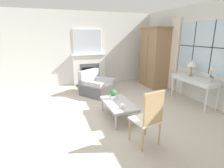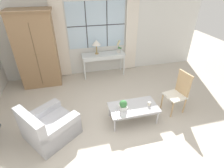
{
  "view_description": "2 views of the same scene",
  "coord_description": "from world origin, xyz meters",
  "px_view_note": "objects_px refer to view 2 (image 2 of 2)",
  "views": [
    {
      "loc": [
        3.91,
        -1.06,
        1.91
      ],
      "look_at": [
        0.25,
        0.2,
        0.83
      ],
      "focal_mm": 28.0,
      "sensor_mm": 36.0,
      "label": 1
    },
    {
      "loc": [
        -0.89,
        -2.55,
        2.92
      ],
      "look_at": [
        -0.13,
        0.51,
        0.96
      ],
      "focal_mm": 28.0,
      "sensor_mm": 36.0,
      "label": 2
    }
  ],
  "objects_px": {
    "potted_orchid": "(119,48)",
    "armchair_upholstered": "(49,127)",
    "pillar_candle": "(149,104)",
    "armoire": "(37,50)",
    "table_lamp": "(96,43)",
    "coffee_table": "(133,108)",
    "potted_plant_small": "(123,105)",
    "console_table": "(103,56)",
    "side_chair_wooden": "(179,90)"
  },
  "relations": [
    {
      "from": "potted_orchid",
      "to": "armchair_upholstered",
      "type": "relative_size",
      "value": 0.33
    },
    {
      "from": "armchair_upholstered",
      "to": "pillar_candle",
      "type": "bearing_deg",
      "value": 0.08
    },
    {
      "from": "armoire",
      "to": "table_lamp",
      "type": "distance_m",
      "value": 1.76
    },
    {
      "from": "table_lamp",
      "to": "armchair_upholstered",
      "type": "height_order",
      "value": "table_lamp"
    },
    {
      "from": "table_lamp",
      "to": "coffee_table",
      "type": "distance_m",
      "value": 2.58
    },
    {
      "from": "armoire",
      "to": "pillar_candle",
      "type": "relative_size",
      "value": 20.25
    },
    {
      "from": "armoire",
      "to": "coffee_table",
      "type": "xyz_separation_m",
      "value": [
        2.17,
        -2.3,
        -0.75
      ]
    },
    {
      "from": "pillar_candle",
      "to": "potted_plant_small",
      "type": "bearing_deg",
      "value": 178.18
    },
    {
      "from": "console_table",
      "to": "side_chair_wooden",
      "type": "xyz_separation_m",
      "value": [
        1.39,
        -2.27,
        -0.09
      ]
    },
    {
      "from": "console_table",
      "to": "potted_orchid",
      "type": "bearing_deg",
      "value": 1.21
    },
    {
      "from": "armoire",
      "to": "console_table",
      "type": "height_order",
      "value": "armoire"
    },
    {
      "from": "armoire",
      "to": "pillar_candle",
      "type": "distance_m",
      "value": 3.51
    },
    {
      "from": "potted_orchid",
      "to": "pillar_candle",
      "type": "height_order",
      "value": "potted_orchid"
    },
    {
      "from": "console_table",
      "to": "side_chair_wooden",
      "type": "height_order",
      "value": "side_chair_wooden"
    },
    {
      "from": "armoire",
      "to": "side_chair_wooden",
      "type": "bearing_deg",
      "value": -33.11
    },
    {
      "from": "armchair_upholstered",
      "to": "side_chair_wooden",
      "type": "relative_size",
      "value": 1.21
    },
    {
      "from": "coffee_table",
      "to": "side_chair_wooden",
      "type": "bearing_deg",
      "value": 5.17
    },
    {
      "from": "coffee_table",
      "to": "potted_plant_small",
      "type": "relative_size",
      "value": 4.67
    },
    {
      "from": "armchair_upholstered",
      "to": "pillar_candle",
      "type": "height_order",
      "value": "armchair_upholstered"
    },
    {
      "from": "potted_orchid",
      "to": "side_chair_wooden",
      "type": "bearing_deg",
      "value": -69.03
    },
    {
      "from": "table_lamp",
      "to": "potted_plant_small",
      "type": "bearing_deg",
      "value": -86.44
    },
    {
      "from": "armoire",
      "to": "table_lamp",
      "type": "xyz_separation_m",
      "value": [
        1.76,
        0.13,
        0.01
      ]
    },
    {
      "from": "table_lamp",
      "to": "potted_orchid",
      "type": "bearing_deg",
      "value": -3.37
    },
    {
      "from": "pillar_candle",
      "to": "potted_orchid",
      "type": "bearing_deg",
      "value": 90.97
    },
    {
      "from": "armchair_upholstered",
      "to": "coffee_table",
      "type": "bearing_deg",
      "value": 1.68
    },
    {
      "from": "side_chair_wooden",
      "to": "pillar_candle",
      "type": "xyz_separation_m",
      "value": [
        -0.83,
        -0.16,
        -0.14
      ]
    },
    {
      "from": "console_table",
      "to": "coffee_table",
      "type": "distance_m",
      "value": 2.41
    },
    {
      "from": "armoire",
      "to": "armchair_upholstered",
      "type": "distance_m",
      "value": 2.52
    },
    {
      "from": "coffee_table",
      "to": "pillar_candle",
      "type": "bearing_deg",
      "value": -8.2
    },
    {
      "from": "armchair_upholstered",
      "to": "side_chair_wooden",
      "type": "xyz_separation_m",
      "value": [
        3.04,
        0.16,
        0.32
      ]
    },
    {
      "from": "table_lamp",
      "to": "potted_orchid",
      "type": "xyz_separation_m",
      "value": [
        0.72,
        -0.04,
        -0.21
      ]
    },
    {
      "from": "console_table",
      "to": "armchair_upholstered",
      "type": "bearing_deg",
      "value": -124.17
    },
    {
      "from": "console_table",
      "to": "coffee_table",
      "type": "relative_size",
      "value": 1.26
    },
    {
      "from": "side_chair_wooden",
      "to": "pillar_candle",
      "type": "relative_size",
      "value": 9.51
    },
    {
      "from": "side_chair_wooden",
      "to": "pillar_candle",
      "type": "height_order",
      "value": "side_chair_wooden"
    },
    {
      "from": "potted_plant_small",
      "to": "potted_orchid",
      "type": "bearing_deg",
      "value": 76.74
    },
    {
      "from": "potted_orchid",
      "to": "potted_plant_small",
      "type": "distance_m",
      "value": 2.52
    },
    {
      "from": "armchair_upholstered",
      "to": "potted_orchid",
      "type": "bearing_deg",
      "value": 48.43
    },
    {
      "from": "potted_orchid",
      "to": "pillar_candle",
      "type": "bearing_deg",
      "value": -89.03
    },
    {
      "from": "console_table",
      "to": "table_lamp",
      "type": "xyz_separation_m",
      "value": [
        -0.21,
        0.05,
        0.45
      ]
    },
    {
      "from": "armchair_upholstered",
      "to": "pillar_candle",
      "type": "relative_size",
      "value": 11.51
    },
    {
      "from": "potted_orchid",
      "to": "pillar_candle",
      "type": "xyz_separation_m",
      "value": [
        0.04,
        -2.44,
        -0.47
      ]
    },
    {
      "from": "table_lamp",
      "to": "side_chair_wooden",
      "type": "height_order",
      "value": "table_lamp"
    },
    {
      "from": "potted_orchid",
      "to": "coffee_table",
      "type": "bearing_deg",
      "value": -97.51
    },
    {
      "from": "table_lamp",
      "to": "side_chair_wooden",
      "type": "bearing_deg",
      "value": -55.49
    },
    {
      "from": "armoire",
      "to": "side_chair_wooden",
      "type": "distance_m",
      "value": 4.04
    },
    {
      "from": "table_lamp",
      "to": "potted_plant_small",
      "type": "distance_m",
      "value": 2.54
    },
    {
      "from": "console_table",
      "to": "armchair_upholstered",
      "type": "relative_size",
      "value": 1.12
    },
    {
      "from": "armoire",
      "to": "side_chair_wooden",
      "type": "relative_size",
      "value": 2.13
    },
    {
      "from": "armoire",
      "to": "console_table",
      "type": "bearing_deg",
      "value": 2.35
    }
  ]
}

